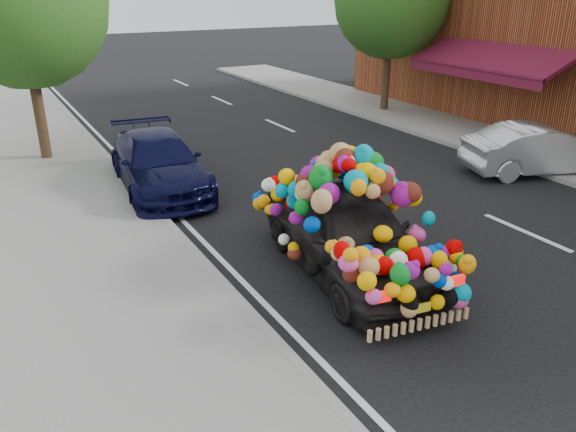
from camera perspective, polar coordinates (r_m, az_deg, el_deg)
ground at (r=9.37m, az=9.02°, el=-6.09°), size 100.00×100.00×0.00m
sidewalk at (r=7.79m, az=-17.56°, el=-12.95°), size 4.00×60.00×0.12m
kerb at (r=8.26m, az=-4.16°, el=-9.59°), size 0.15×60.00×0.13m
footpath_far at (r=16.96m, az=25.07°, el=5.46°), size 3.00×40.00×0.12m
lane_markings at (r=11.76m, az=23.04°, el=-1.51°), size 6.00×50.00×0.01m
tree_near_sidewalk at (r=15.94m, az=-25.54°, el=19.04°), size 4.20×4.20×6.13m
tree_far_b at (r=21.05m, az=10.42°, el=20.76°), size 4.00×4.00×5.90m
plush_art_car at (r=9.04m, az=6.15°, el=0.38°), size 2.60×4.59×2.06m
navy_sedan at (r=13.25m, az=-12.98°, el=5.28°), size 2.19×4.53×1.27m
silver_hatchback at (r=15.40m, az=24.24°, el=6.20°), size 3.98×2.48×1.24m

